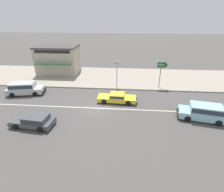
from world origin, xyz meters
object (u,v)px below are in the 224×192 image
minivan_pale_blue_0 (204,112)px  arrow_signboard (165,66)px  sedan_yellow_1 (117,98)px  street_clock (117,67)px  hatchback_dark_grey_3 (34,120)px  minivan_silver_2 (24,88)px  shopfront_corner_warung (58,59)px

minivan_pale_blue_0 → arrow_signboard: (-2.50, 8.05, 2.28)m
sedan_yellow_1 → street_clock: bearing=93.8°
minivan_pale_blue_0 → hatchback_dark_grey_3: size_ratio=1.16×
minivan_pale_blue_0 → minivan_silver_2: size_ratio=0.97×
minivan_pale_blue_0 → street_clock: bearing=139.7°
sedan_yellow_1 → minivan_pale_blue_0: bearing=-19.4°
minivan_silver_2 → hatchback_dark_grey_3: bearing=-55.4°
minivan_pale_blue_0 → arrow_signboard: bearing=107.3°
hatchback_dark_grey_3 → street_clock: bearing=55.0°
minivan_silver_2 → street_clock: (11.87, 3.33, 2.04)m
hatchback_dark_grey_3 → shopfront_corner_warung: shopfront_corner_warung is taller
minivan_silver_2 → sedan_yellow_1: bearing=-5.9°
shopfront_corner_warung → sedan_yellow_1: bearing=-43.5°
sedan_yellow_1 → shopfront_corner_warung: 14.89m
hatchback_dark_grey_3 → sedan_yellow_1: bearing=36.9°
sedan_yellow_1 → minivan_silver_2: 12.24m
minivan_pale_blue_0 → shopfront_corner_warung: (-19.44, 13.24, 1.59)m
hatchback_dark_grey_3 → street_clock: 12.65m
minivan_silver_2 → hatchback_dark_grey_3: size_ratio=1.19×
minivan_pale_blue_0 → minivan_silver_2: bearing=168.3°
minivan_pale_blue_0 → minivan_silver_2: same height
sedan_yellow_1 → arrow_signboard: (6.24, 4.98, 2.59)m
minivan_pale_blue_0 → street_clock: 12.03m
sedan_yellow_1 → street_clock: (-0.31, 4.60, 2.35)m
minivan_pale_blue_0 → hatchback_dark_grey_3: minivan_pale_blue_0 is taller
minivan_silver_2 → hatchback_dark_grey_3: minivan_silver_2 is taller
minivan_pale_blue_0 → shopfront_corner_warung: bearing=145.8°
sedan_yellow_1 → street_clock: 5.17m
minivan_silver_2 → shopfront_corner_warung: shopfront_corner_warung is taller
minivan_silver_2 → arrow_signboard: arrow_signboard is taller
arrow_signboard → shopfront_corner_warung: size_ratio=0.52×
minivan_pale_blue_0 → sedan_yellow_1: (-8.74, 3.07, -0.31)m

